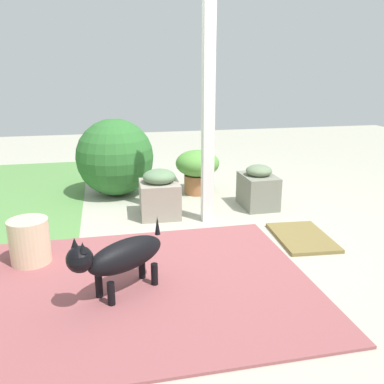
% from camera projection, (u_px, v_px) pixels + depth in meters
% --- Properties ---
extents(ground_plane, '(12.00, 12.00, 0.00)m').
position_uv_depth(ground_plane, '(195.00, 233.00, 3.68)').
color(ground_plane, '#ABA896').
extents(brick_path, '(1.80, 2.40, 0.02)m').
position_uv_depth(brick_path, '(132.00, 287.00, 2.77)').
color(brick_path, '#924C4F').
rests_on(brick_path, ground).
extents(porch_pillar, '(0.10, 0.10, 2.05)m').
position_uv_depth(porch_pillar, '(208.00, 112.00, 3.71)').
color(porch_pillar, white).
rests_on(porch_pillar, ground).
extents(stone_planter_nearest, '(0.45, 0.33, 0.45)m').
position_uv_depth(stone_planter_nearest, '(258.00, 188.00, 4.32)').
color(stone_planter_nearest, gray).
rests_on(stone_planter_nearest, ground).
extents(stone_planter_mid, '(0.42, 0.39, 0.47)m').
position_uv_depth(stone_planter_mid, '(160.00, 194.00, 4.05)').
color(stone_planter_mid, gray).
rests_on(stone_planter_mid, ground).
extents(round_shrub, '(0.87, 0.87, 0.87)m').
position_uv_depth(round_shrub, '(115.00, 157.00, 4.68)').
color(round_shrub, '#2D672C').
rests_on(round_shrub, ground).
extents(terracotta_pot_broad, '(0.50, 0.50, 0.50)m').
position_uv_depth(terracotta_pot_broad, '(197.00, 168.00, 4.77)').
color(terracotta_pot_broad, '#AA673E').
rests_on(terracotta_pot_broad, ground).
extents(dog, '(0.49, 0.64, 0.47)m').
position_uv_depth(dog, '(120.00, 257.00, 2.60)').
color(dog, black).
rests_on(dog, ground).
extents(ceramic_urn, '(0.29, 0.29, 0.35)m').
position_uv_depth(ceramic_urn, '(30.00, 242.00, 3.06)').
color(ceramic_urn, beige).
rests_on(ceramic_urn, ground).
extents(doormat, '(0.69, 0.48, 0.03)m').
position_uv_depth(doormat, '(302.00, 237.00, 3.56)').
color(doormat, olive).
rests_on(doormat, ground).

